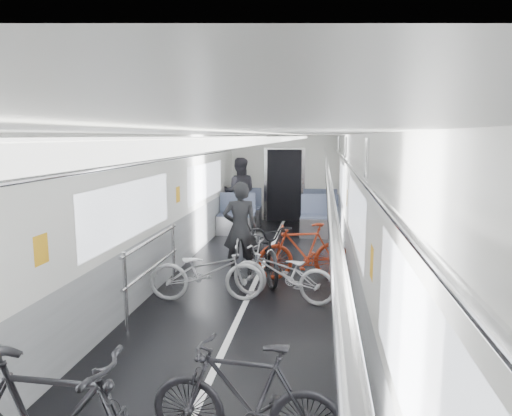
{
  "coord_description": "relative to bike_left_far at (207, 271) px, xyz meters",
  "views": [
    {
      "loc": [
        1.06,
        -5.72,
        2.38
      ],
      "look_at": [
        0.0,
        1.49,
        1.22
      ],
      "focal_mm": 32.0,
      "sensor_mm": 36.0,
      "label": 1
    }
  ],
  "objects": [
    {
      "name": "bike_right_far",
      "position": [
        1.35,
        1.23,
        0.04
      ],
      "size": [
        1.64,
        0.86,
        0.95
      ],
      "primitive_type": "imported",
      "rotation": [
        0.0,
        0.0,
        -1.29
      ],
      "color": "maroon",
      "rests_on": "floor"
    },
    {
      "name": "bike_aisle",
      "position": [
        0.69,
        1.2,
        0.05
      ],
      "size": [
        1.23,
        1.95,
        0.97
      ],
      "primitive_type": "imported",
      "rotation": [
        0.0,
        0.0,
        0.35
      ],
      "color": "black",
      "rests_on": "floor"
    },
    {
      "name": "bike_left_far",
      "position": [
        0.0,
        0.0,
        0.0
      ],
      "size": [
        1.72,
        0.82,
        0.87
      ],
      "primitive_type": "imported",
      "rotation": [
        0.0,
        0.0,
        1.72
      ],
      "color": "#9D9DA1",
      "rests_on": "floor"
    },
    {
      "name": "bike_right_mid",
      "position": [
        1.09,
        0.16,
        -0.02
      ],
      "size": [
        1.67,
        0.96,
        0.83
      ],
      "primitive_type": "imported",
      "rotation": [
        0.0,
        0.0,
        -1.84
      ],
      "color": "#A4A3A8",
      "rests_on": "floor"
    },
    {
      "name": "bike_right_near",
      "position": [
        1.11,
        -3.12,
        0.01
      ],
      "size": [
        1.51,
        0.52,
        0.89
      ],
      "primitive_type": "imported",
      "rotation": [
        0.0,
        0.0,
        -1.64
      ],
      "color": "black",
      "rests_on": "floor"
    },
    {
      "name": "car_shell",
      "position": [
        0.58,
        1.29,
        0.69
      ],
      "size": [
        3.02,
        14.01,
        2.41
      ],
      "color": "black",
      "rests_on": "ground"
    },
    {
      "name": "person_seated",
      "position": [
        -0.53,
        5.57,
        0.47
      ],
      "size": [
        0.96,
        0.79,
        1.82
      ],
      "primitive_type": "imported",
      "rotation": [
        0.0,
        0.0,
        3.26
      ],
      "color": "#2C2B33",
      "rests_on": "floor"
    },
    {
      "name": "person_standing",
      "position": [
        0.26,
        1.3,
        0.37
      ],
      "size": [
        0.68,
        0.54,
        1.62
      ],
      "primitive_type": "imported",
      "rotation": [
        0.0,
        0.0,
        3.42
      ],
      "color": "black",
      "rests_on": "floor"
    }
  ]
}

